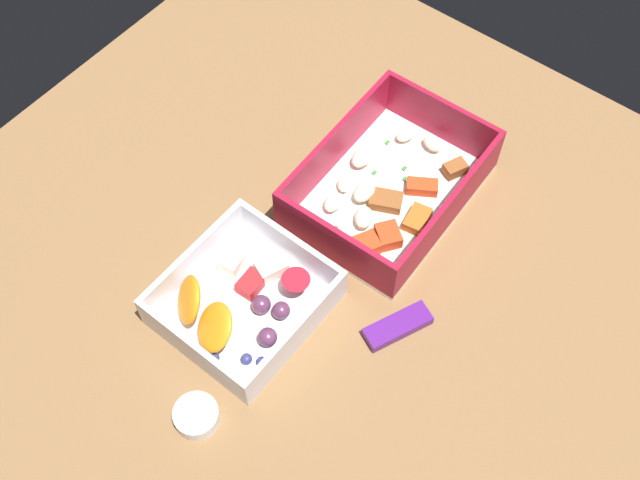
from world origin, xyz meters
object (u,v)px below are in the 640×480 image
object	(u,v)px
pasta_container	(389,188)
paper_cup_liner	(197,416)
fruit_bowl	(242,301)
candy_bar	(398,326)

from	to	relation	value
pasta_container	paper_cup_liner	size ratio (longest dim) A/B	5.10
paper_cup_liner	pasta_container	bearing A→B (deg)	-178.97
pasta_container	fruit_bowl	bearing A→B (deg)	-11.63
pasta_container	fruit_bowl	xyz separation A→B (cm)	(20.34, -3.59, -0.19)
candy_bar	paper_cup_liner	bearing A→B (deg)	-26.15
pasta_container	paper_cup_liner	distance (cm)	31.77
pasta_container	fruit_bowl	size ratio (longest dim) A/B	1.41
pasta_container	candy_bar	size ratio (longest dim) A/B	3.12
pasta_container	candy_bar	distance (cm)	16.06
candy_bar	paper_cup_liner	xyz separation A→B (cm)	(19.28, -9.47, 0.29)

